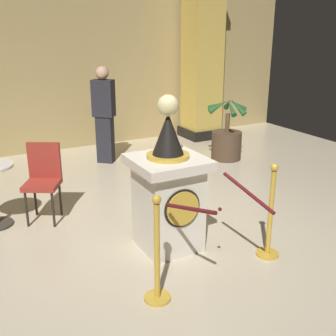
% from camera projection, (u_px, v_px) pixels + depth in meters
% --- Properties ---
extents(ground_plane, '(10.05, 10.05, 0.00)m').
position_uv_depth(ground_plane, '(171.00, 235.00, 4.87)').
color(ground_plane, beige).
extents(back_wall, '(10.05, 0.16, 3.82)m').
position_uv_depth(back_wall, '(61.00, 48.00, 7.84)').
color(back_wall, tan).
rests_on(back_wall, ground_plane).
extents(pedestal_clock, '(0.74, 0.74, 1.66)m').
position_uv_depth(pedestal_clock, '(168.00, 192.00, 4.43)').
color(pedestal_clock, silver).
rests_on(pedestal_clock, ground_plane).
extents(stanchion_near, '(0.24, 0.24, 1.00)m').
position_uv_depth(stanchion_near, '(157.00, 265.00, 3.62)').
color(stanchion_near, gold).
rests_on(stanchion_near, ground_plane).
extents(stanchion_far, '(0.24, 0.24, 1.02)m').
position_uv_depth(stanchion_far, '(270.00, 225.00, 4.34)').
color(stanchion_far, gold).
rests_on(stanchion_far, ground_plane).
extents(velvet_rope, '(0.79, 0.76, 0.22)m').
position_uv_depth(velvet_rope, '(220.00, 200.00, 3.84)').
color(velvet_rope, '#591419').
extents(column_right, '(0.78, 0.78, 3.67)m').
position_uv_depth(column_right, '(203.00, 51.00, 8.68)').
color(column_right, black).
rests_on(column_right, ground_plane).
extents(potted_palm_right, '(0.74, 0.68, 1.15)m').
position_uv_depth(potted_palm_right, '(227.00, 140.00, 7.59)').
color(potted_palm_right, '#4C3828').
rests_on(potted_palm_right, ground_plane).
extents(bystander_guest, '(0.42, 0.40, 1.67)m').
position_uv_depth(bystander_guest, '(104.00, 113.00, 7.24)').
color(bystander_guest, '#26262D').
rests_on(bystander_guest, ground_plane).
extents(cafe_chair_red, '(0.55, 0.55, 0.96)m').
position_uv_depth(cafe_chair_red, '(43.00, 175.00, 5.13)').
color(cafe_chair_red, black).
rests_on(cafe_chair_red, ground_plane).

